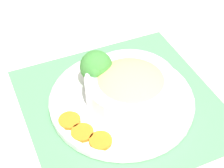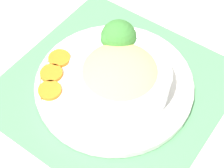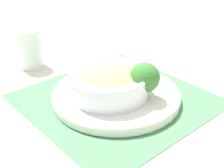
# 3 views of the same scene
# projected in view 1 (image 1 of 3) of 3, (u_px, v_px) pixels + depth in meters

# --- Properties ---
(ground_plane) EXTENTS (4.00, 4.00, 0.00)m
(ground_plane) POSITION_uv_depth(u_px,v_px,m) (122.00, 105.00, 0.81)
(ground_plane) COLOR beige
(placemat) EXTENTS (0.42, 0.42, 0.00)m
(placemat) POSITION_uv_depth(u_px,v_px,m) (122.00, 104.00, 0.81)
(placemat) COLOR #4C8C59
(placemat) RESTS_ON ground_plane
(plate) EXTENTS (0.31, 0.31, 0.02)m
(plate) POSITION_uv_depth(u_px,v_px,m) (122.00, 100.00, 0.80)
(plate) COLOR white
(plate) RESTS_ON placemat
(bowl) EXTENTS (0.19, 0.19, 0.07)m
(bowl) POSITION_uv_depth(u_px,v_px,m) (130.00, 86.00, 0.77)
(bowl) COLOR silver
(bowl) RESTS_ON plate
(broccoli_floret) EXTENTS (0.07, 0.07, 0.09)m
(broccoli_floret) POSITION_uv_depth(u_px,v_px,m) (96.00, 67.00, 0.79)
(broccoli_floret) COLOR #759E51
(broccoli_floret) RESTS_ON plate
(carrot_slice_near) EXTENTS (0.04, 0.04, 0.01)m
(carrot_slice_near) POSITION_uv_depth(u_px,v_px,m) (70.00, 121.00, 0.75)
(carrot_slice_near) COLOR orange
(carrot_slice_near) RESTS_ON plate
(carrot_slice_middle) EXTENTS (0.04, 0.04, 0.01)m
(carrot_slice_middle) POSITION_uv_depth(u_px,v_px,m) (82.00, 133.00, 0.72)
(carrot_slice_middle) COLOR orange
(carrot_slice_middle) RESTS_ON plate
(carrot_slice_far) EXTENTS (0.04, 0.04, 0.01)m
(carrot_slice_far) POSITION_uv_depth(u_px,v_px,m) (101.00, 141.00, 0.71)
(carrot_slice_far) COLOR orange
(carrot_slice_far) RESTS_ON plate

